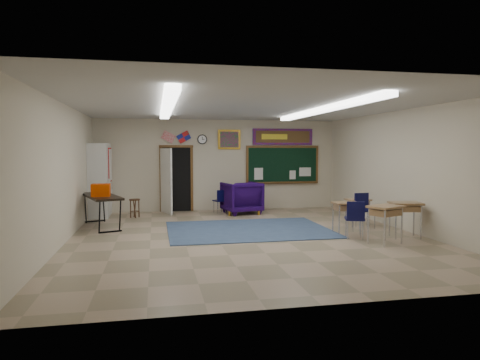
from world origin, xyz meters
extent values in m
plane|color=#9D866C|center=(0.00, 0.00, 0.00)|extent=(9.00, 9.00, 0.00)
cube|color=#C1B79C|center=(0.00, 4.50, 1.50)|extent=(8.00, 0.04, 3.00)
cube|color=#C1B79C|center=(0.00, -4.50, 1.50)|extent=(8.00, 0.04, 3.00)
cube|color=#C1B79C|center=(-4.00, 0.00, 1.50)|extent=(0.04, 9.00, 3.00)
cube|color=#C1B79C|center=(4.00, 0.00, 1.50)|extent=(0.04, 9.00, 3.00)
cube|color=#B7B8B3|center=(0.00, 0.00, 3.00)|extent=(8.00, 9.00, 0.04)
cube|color=#384D6B|center=(0.20, 0.80, 0.01)|extent=(4.00, 3.00, 0.02)
cube|color=black|center=(-1.40, 4.49, 1.05)|extent=(0.95, 0.04, 2.10)
cube|color=silver|center=(-1.75, 4.05, 1.03)|extent=(0.35, 0.86, 2.05)
cube|color=brown|center=(2.20, 4.47, 1.50)|extent=(2.55, 0.05, 1.30)
cube|color=black|center=(2.20, 4.46, 1.50)|extent=(2.40, 0.03, 1.15)
cube|color=brown|center=(2.20, 4.41, 0.90)|extent=(2.40, 0.12, 0.04)
cube|color=#9E0D0E|center=(2.20, 4.47, 2.45)|extent=(2.10, 0.04, 0.55)
cube|color=brown|center=(2.20, 4.46, 2.45)|extent=(1.90, 0.03, 0.40)
cube|color=#9F741E|center=(0.35, 4.47, 2.35)|extent=(0.75, 0.05, 0.65)
cube|color=#A51466|center=(0.35, 4.46, 2.35)|extent=(0.62, 0.03, 0.52)
cylinder|color=black|center=(-0.55, 4.47, 2.35)|extent=(0.32, 0.05, 0.32)
cylinder|color=white|center=(-0.55, 4.45, 2.35)|extent=(0.26, 0.02, 0.26)
cube|color=silver|center=(-3.72, 3.85, 1.10)|extent=(0.55, 1.25, 2.20)
imported|color=#180537|center=(0.59, 3.58, 0.50)|extent=(1.28, 1.30, 1.01)
cube|color=#9E7149|center=(2.41, -0.11, 0.73)|extent=(0.63, 0.48, 0.04)
cube|color=brown|center=(2.41, -0.11, 0.63)|extent=(0.55, 0.41, 0.13)
cube|color=#9E7149|center=(3.18, 0.85, 0.69)|extent=(0.60, 0.46, 0.04)
cube|color=brown|center=(3.18, 0.85, 0.59)|extent=(0.52, 0.39, 0.12)
cube|color=#9E7149|center=(2.71, -1.34, 0.80)|extent=(0.83, 0.74, 0.05)
cube|color=brown|center=(2.71, -1.34, 0.68)|extent=(0.71, 0.63, 0.14)
cube|color=#9E7149|center=(3.51, -0.82, 0.79)|extent=(0.77, 0.63, 0.05)
cube|color=brown|center=(3.51, -0.82, 0.68)|extent=(0.66, 0.54, 0.14)
cube|color=black|center=(-3.46, 1.95, 0.80)|extent=(1.28, 2.12, 0.06)
cube|color=#C23603|center=(-3.43, 1.67, 0.99)|extent=(0.45, 0.33, 0.31)
cylinder|color=#452B14|center=(-2.69, 3.36, 0.53)|extent=(0.31, 0.31, 0.04)
torus|color=#452B14|center=(-2.69, 3.36, 0.18)|extent=(0.26, 0.26, 0.02)
camera|label=1|loc=(-2.08, -9.56, 2.00)|focal=32.00mm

